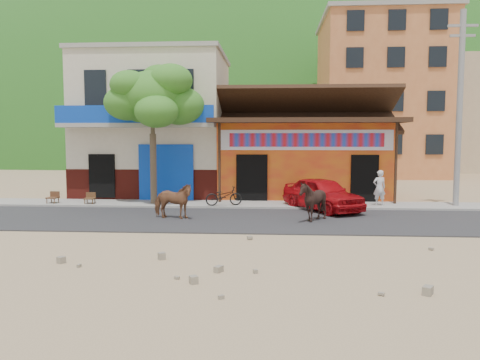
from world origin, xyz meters
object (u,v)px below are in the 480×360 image
Objects in this scene: scooter at (224,196)px; pedestrian at (379,188)px; cow_tan at (173,201)px; cafe_chair_left at (90,193)px; cafe_chair_right at (52,192)px; cow_dark at (313,201)px; utility_pole at (459,109)px; tree at (153,134)px; red_car at (322,194)px.

pedestrian is (6.49, 0.49, 0.34)m from scooter.
cow_tan reaches higher than cafe_chair_left.
scooter is 1.65× the size of cafe_chair_right.
pedestrian reaches higher than cafe_chair_left.
pedestrian reaches higher than cow_tan.
cow_dark is 4.70m from pedestrian.
cafe_chair_right is (-1.69, 0.09, 0.02)m from cafe_chair_left.
utility_pole reaches higher than cow_tan.
utility_pole is 17.57m from cafe_chair_right.
cow_dark is at bearing -23.81° from cafe_chair_left.
cafe_chair_left is at bearing 63.63° from cow_tan.
tree is 1.54× the size of red_car.
utility_pole is 10.37m from scooter.
tree is 0.75× the size of utility_pole.
red_car is at bearing -167.76° from utility_pole.
pedestrian is at bearing -3.02° from cafe_chair_left.
utility_pole reaches higher than cafe_chair_right.
tree is 7.80m from cow_dark.
cow_tan is at bearing -162.39° from utility_pole.
cow_dark reaches higher than red_car.
pedestrian is (8.04, 3.37, 0.18)m from cow_tan.
tree is at bearing 33.73° from cow_tan.
cow_dark is (4.97, -0.19, 0.06)m from cow_tan.
cow_dark is 1.52× the size of cafe_chair_right.
tree reaches higher than cafe_chair_right.
scooter is at bearing -175.87° from utility_pole.
cow_tan is 1.71× the size of cafe_chair_left.
cow_tan is 1.64× the size of cafe_chair_right.
cow_tan is at bearing -104.07° from cow_dark.
pedestrian is at bearing -58.22° from cow_tan.
red_car reaches higher than cafe_chair_right.
utility_pole is 4.58m from pedestrian.
red_car is 2.55× the size of scooter.
utility_pole is at bearing 109.04° from cow_dark.
cow_tan is 8.72m from pedestrian.
tree is 9.85m from pedestrian.
tree is at bearing 2.53° from cafe_chair_left.
red_car is 9.86m from cafe_chair_left.
cow_dark is at bearing -149.08° from utility_pole.
utility_pole reaches higher than pedestrian.
cow_dark is 0.36× the size of red_car.
cafe_chair_left is at bearing -9.64° from pedestrian.
cow_tan is 1.08× the size of cow_dark.
utility_pole is 8.63× the size of cafe_chair_right.
utility_pole reaches higher than cow_dark.
red_car is at bearing 11.37° from pedestrian.
cafe_chair_right is at bearing 144.44° from red_car.
utility_pole reaches higher than tree.
pedestrian is at bearing -99.74° from scooter.
pedestrian reaches higher than red_car.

